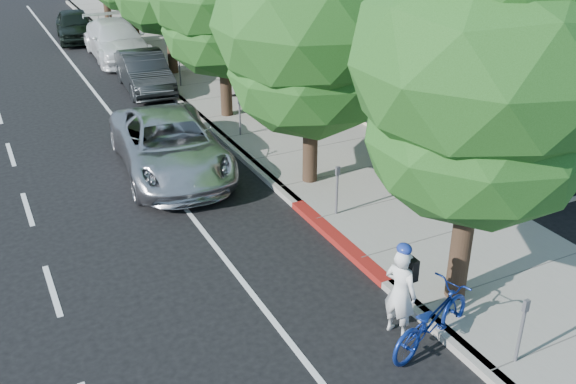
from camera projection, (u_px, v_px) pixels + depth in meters
ground at (361, 263)px, 14.04m from camera, size 120.00×120.00×0.00m
sidewalk at (289, 128)px, 21.34m from camera, size 4.60×56.00×0.15m
curb at (225, 140)px, 20.40m from camera, size 0.30×56.00×0.15m
curb_red_segment at (338, 239)px, 14.81m from camera, size 0.32×4.00×0.15m
street_tree_0 at (486, 66)px, 10.70m from camera, size 4.77×4.77×7.74m
street_tree_1 at (312, 27)px, 15.70m from camera, size 5.03×5.03×7.20m
cyclist at (400, 292)px, 11.52m from camera, size 0.62×0.76×1.79m
bicycle at (431, 320)px, 11.34m from camera, size 2.28×1.35×1.13m
silver_suv at (170, 145)px, 18.04m from camera, size 3.21×6.07×1.63m
dark_sedan at (144, 72)px, 25.00m from camera, size 1.87×4.63×1.50m
white_pickup at (116, 40)px, 29.44m from camera, size 2.52×5.84×1.67m
dark_suv_far at (75, 25)px, 32.76m from camera, size 2.23×4.59×1.51m
pedestrian at (235, 70)px, 23.91m from camera, size 1.18×1.11×1.92m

